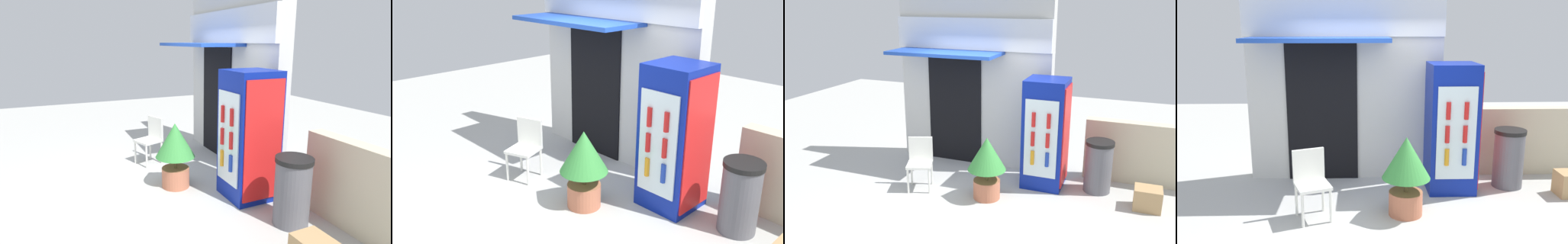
{
  "view_description": "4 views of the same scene",
  "coord_description": "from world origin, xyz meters",
  "views": [
    {
      "loc": [
        4.93,
        -1.6,
        2.27
      ],
      "look_at": [
        -0.01,
        0.65,
        0.94
      ],
      "focal_mm": 30.52,
      "sensor_mm": 36.0,
      "label": 1
    },
    {
      "loc": [
        3.87,
        -3.18,
        2.94
      ],
      "look_at": [
        0.08,
        0.45,
        1.03
      ],
      "focal_mm": 39.21,
      "sensor_mm": 36.0,
      "label": 2
    },
    {
      "loc": [
        2.48,
        -5.69,
        3.17
      ],
      "look_at": [
        0.0,
        0.66,
        1.12
      ],
      "focal_mm": 38.49,
      "sensor_mm": 36.0,
      "label": 3
    },
    {
      "loc": [
        -0.27,
        -4.82,
        2.41
      ],
      "look_at": [
        -0.1,
        0.45,
        1.17
      ],
      "focal_mm": 38.21,
      "sensor_mm": 36.0,
      "label": 4
    }
  ],
  "objects": [
    {
      "name": "storefront_building",
      "position": [
        -0.51,
        1.6,
        1.63
      ],
      "size": [
        3.0,
        1.09,
        3.14
      ],
      "color": "silver",
      "rests_on": "ground"
    },
    {
      "name": "ground",
      "position": [
        0.0,
        0.0,
        0.0
      ],
      "size": [
        16.0,
        16.0,
        0.0
      ],
      "primitive_type": "plane",
      "color": "#B2B2AD"
    },
    {
      "name": "plastic_chair",
      "position": [
        -0.89,
        0.14,
        0.51
      ],
      "size": [
        0.52,
        0.52,
        0.87
      ],
      "color": "white",
      "rests_on": "ground"
    },
    {
      "name": "trash_bin",
      "position": [
        1.96,
        1.07,
        0.45
      ],
      "size": [
        0.47,
        0.47,
        0.89
      ],
      "color": "#595960",
      "rests_on": "ground"
    },
    {
      "name": "potted_plant_near_shop",
      "position": [
        0.31,
        0.16,
        0.63
      ],
      "size": [
        0.62,
        0.62,
        1.04
      ],
      "color": "#BC6B4C",
      "rests_on": "ground"
    },
    {
      "name": "drink_cooler",
      "position": [
        1.07,
        1.01,
        0.94
      ],
      "size": [
        0.7,
        0.74,
        1.88
      ],
      "color": "navy",
      "rests_on": "ground"
    }
  ]
}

